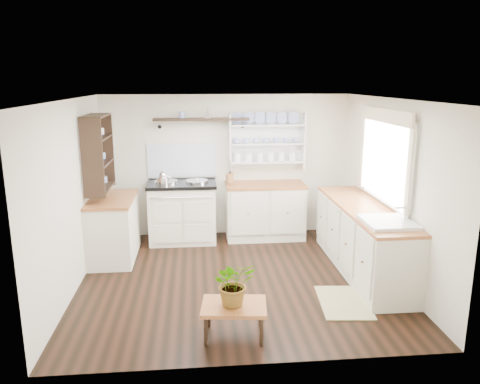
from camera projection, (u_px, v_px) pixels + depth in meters
name	position (u px, v px, depth m)	size (l,w,h in m)	color
floor	(237.00, 278.00, 6.10)	(4.00, 3.80, 0.01)	black
wall_back	(227.00, 166.00, 7.67)	(4.00, 0.02, 2.30)	beige
wall_right	(391.00, 189.00, 6.02)	(0.02, 3.80, 2.30)	beige
wall_left	(72.00, 197.00, 5.65)	(0.02, 3.80, 2.30)	beige
ceiling	(237.00, 99.00, 5.56)	(4.00, 3.80, 0.01)	white
window	(385.00, 156.00, 6.06)	(0.08, 1.55, 1.22)	white
aga_cooker	(183.00, 211.00, 7.44)	(1.07, 0.74, 0.99)	white
back_cabinets	(265.00, 210.00, 7.60)	(1.27, 0.63, 0.90)	#F0E6CF
right_cabinets	(363.00, 238.00, 6.25)	(0.62, 2.43, 0.90)	#F0E6CF
belfast_sink	(387.00, 232.00, 5.44)	(0.55, 0.60, 0.45)	white
left_cabinets	(113.00, 227.00, 6.71)	(0.62, 1.13, 0.90)	#F0E6CF
plate_rack	(266.00, 141.00, 7.60)	(1.20, 0.22, 0.90)	white
high_shelf	(201.00, 120.00, 7.34)	(1.50, 0.29, 0.16)	black
left_shelving	(98.00, 152.00, 6.44)	(0.28, 0.80, 1.05)	black
kettle	(163.00, 179.00, 7.17)	(0.18, 0.18, 0.22)	silver
utensil_crock	(230.00, 178.00, 7.50)	(0.13, 0.13, 0.15)	#926035
center_table	(234.00, 309.00, 4.66)	(0.69, 0.53, 0.35)	brown
potted_plant	(234.00, 283.00, 4.60)	(0.42, 0.36, 0.46)	#3F7233
floor_rug	(343.00, 302.00, 5.43)	(0.55, 0.85, 0.02)	#9E915C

